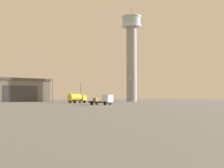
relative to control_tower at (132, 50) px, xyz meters
name	(u,v)px	position (x,y,z in m)	size (l,w,h in m)	color
ground_plane	(99,106)	(-13.60, -64.34, -23.09)	(400.00, 400.00, 0.00)	slate
control_tower	(132,50)	(0.00, 0.00, 0.00)	(8.97, 8.97, 42.47)	gray
hangar	(14,90)	(-51.34, -2.79, -18.20)	(32.59, 30.93, 9.75)	#6B665B
truck_flatbed_silver	(104,100)	(-12.50, -60.10, -21.88)	(6.33, 5.47, 2.48)	#38383D
truck_fuel_tanker_yellow	(77,98)	(-21.21, -36.15, -21.42)	(6.17, 6.30, 3.04)	#38383D
light_post_west	(81,90)	(-20.96, -23.01, -18.40)	(0.44, 0.44, 7.77)	#38383D
light_post_east	(130,88)	(-2.29, -17.82, -17.66)	(0.44, 0.44, 9.17)	#38383D
light_post_north	(53,87)	(-32.27, -17.34, -17.34)	(0.44, 0.44, 9.79)	#38383D
traffic_cone_near_left	(142,103)	(-1.99, -51.22, -22.81)	(0.36, 0.36, 0.58)	black
traffic_cone_near_right	(57,103)	(-25.06, -52.36, -22.76)	(0.36, 0.36, 0.67)	black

